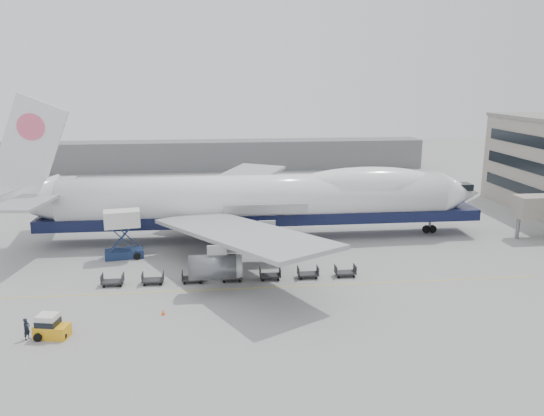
{
  "coord_description": "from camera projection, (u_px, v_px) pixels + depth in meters",
  "views": [
    {
      "loc": [
        -5.44,
        -58.46,
        21.66
      ],
      "look_at": [
        1.53,
        6.0,
        5.75
      ],
      "focal_mm": 35.0,
      "sensor_mm": 36.0,
      "label": 1
    }
  ],
  "objects": [
    {
      "name": "catering_truck",
      "position": [
        123.0,
        231.0,
        65.03
      ],
      "size": [
        4.92,
        3.75,
        6.01
      ],
      "rotation": [
        0.0,
        0.0,
        0.17
      ],
      "color": "#1A2A4E",
      "rests_on": "ground"
    },
    {
      "name": "ground_worker",
      "position": [
        27.0,
        329.0,
        44.96
      ],
      "size": [
        0.69,
        0.82,
        1.92
      ],
      "primitive_type": "imported",
      "rotation": [
        0.0,
        0.0,
        1.19
      ],
      "color": "black",
      "rests_on": "ground"
    },
    {
      "name": "dolly_0",
      "position": [
        113.0,
        281.0,
        56.77
      ],
      "size": [
        2.3,
        1.35,
        1.3
      ],
      "color": "#2D2D30",
      "rests_on": "ground"
    },
    {
      "name": "airliner",
      "position": [
        261.0,
        199.0,
        72.49
      ],
      "size": [
        67.0,
        55.3,
        19.98
      ],
      "color": "white",
      "rests_on": "ground"
    },
    {
      "name": "dolly_2",
      "position": [
        193.0,
        278.0,
        57.66
      ],
      "size": [
        2.3,
        1.35,
        1.3
      ],
      "color": "#2D2D30",
      "rests_on": "ground"
    },
    {
      "name": "baggage_tug",
      "position": [
        50.0,
        327.0,
        45.39
      ],
      "size": [
        3.07,
        2.06,
        2.07
      ],
      "rotation": [
        0.0,
        0.0,
        -0.21
      ],
      "color": "#EAA316",
      "rests_on": "ground"
    },
    {
      "name": "hangar",
      "position": [
        196.0,
        156.0,
        127.89
      ],
      "size": [
        110.0,
        8.0,
        7.0
      ],
      "primitive_type": "cube",
      "color": "slate",
      "rests_on": "ground"
    },
    {
      "name": "dolly_5",
      "position": [
        308.0,
        273.0,
        58.99
      ],
      "size": [
        2.3,
        1.35,
        1.3
      ],
      "color": "#2D2D30",
      "rests_on": "ground"
    },
    {
      "name": "dolly_1",
      "position": [
        153.0,
        279.0,
        57.21
      ],
      "size": [
        2.3,
        1.35,
        1.3
      ],
      "color": "#2D2D30",
      "rests_on": "ground"
    },
    {
      "name": "dolly_4",
      "position": [
        270.0,
        275.0,
        58.54
      ],
      "size": [
        2.3,
        1.35,
        1.3
      ],
      "color": "#2D2D30",
      "rests_on": "ground"
    },
    {
      "name": "dolly_6",
      "position": [
        345.0,
        272.0,
        59.43
      ],
      "size": [
        2.3,
        1.35,
        1.3
      ],
      "color": "#2D2D30",
      "rests_on": "ground"
    },
    {
      "name": "ground",
      "position": [
        265.0,
        268.0,
        62.18
      ],
      "size": [
        260.0,
        260.0,
        0.0
      ],
      "primitive_type": "plane",
      "color": "gray",
      "rests_on": "ground"
    },
    {
      "name": "traffic_cone",
      "position": [
        163.0,
        312.0,
        49.81
      ],
      "size": [
        0.35,
        0.35,
        0.52
      ],
      "rotation": [
        0.0,
        0.0,
        0.35
      ],
      "color": "#FC570D",
      "rests_on": "ground"
    },
    {
      "name": "dolly_3",
      "position": [
        232.0,
        276.0,
        58.1
      ],
      "size": [
        2.3,
        1.35,
        1.3
      ],
      "color": "#2D2D30",
      "rests_on": "ground"
    },
    {
      "name": "apron_line",
      "position": [
        270.0,
        287.0,
        56.38
      ],
      "size": [
        60.0,
        0.15,
        0.01
      ],
      "primitive_type": "cube",
      "color": "gold",
      "rests_on": "ground"
    }
  ]
}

